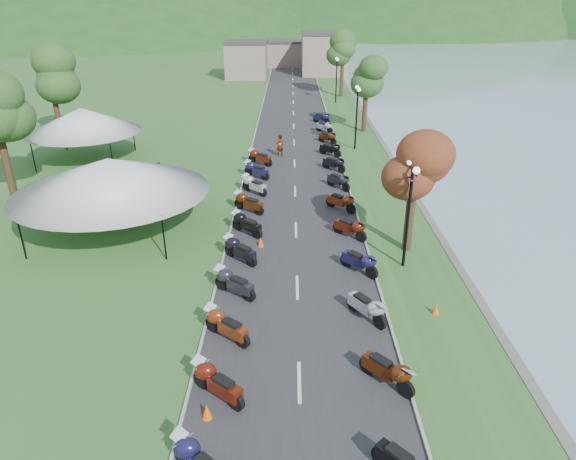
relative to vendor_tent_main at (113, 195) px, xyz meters
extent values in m
cube|color=#303033|center=(9.69, 17.98, -1.99)|extent=(7.00, 120.00, 0.02)
cube|color=gray|center=(7.69, 62.98, 0.50)|extent=(18.00, 16.00, 5.00)
imported|color=slate|center=(0.90, 4.05, -2.00)|extent=(0.61, 0.68, 1.54)
imported|color=slate|center=(1.28, 5.53, -2.00)|extent=(0.81, 0.48, 1.62)
imported|color=slate|center=(-3.19, 3.98, -2.00)|extent=(1.10, 1.01, 1.64)
cone|color=#F2590C|center=(6.89, -13.61, -1.74)|extent=(0.33, 0.33, 0.52)
camera|label=1|loc=(9.39, -25.28, 9.65)|focal=32.00mm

